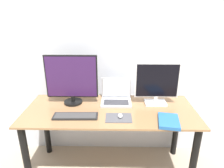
# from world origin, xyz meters

# --- Properties ---
(wall_back) EXTENTS (7.00, 0.05, 2.50)m
(wall_back) POSITION_xyz_m (0.00, 0.73, 1.25)
(wall_back) COLOR silver
(wall_back) RESTS_ON ground_plane
(desk) EXTENTS (1.62, 0.67, 0.73)m
(desk) POSITION_xyz_m (0.00, 0.33, 0.58)
(desk) COLOR olive
(desk) RESTS_ON ground_plane
(monitor_left) EXTENTS (0.51, 0.18, 0.49)m
(monitor_left) POSITION_xyz_m (-0.38, 0.47, 0.98)
(monitor_left) COLOR black
(monitor_left) RESTS_ON desk
(monitor_right) EXTENTS (0.43, 0.15, 0.42)m
(monitor_right) POSITION_xyz_m (0.46, 0.47, 0.94)
(monitor_right) COLOR silver
(monitor_right) RESTS_ON desk
(laptop) EXTENTS (0.30, 0.23, 0.24)m
(laptop) POSITION_xyz_m (0.06, 0.51, 0.78)
(laptop) COLOR #ADADB2
(laptop) RESTS_ON desk
(keyboard) EXTENTS (0.40, 0.13, 0.02)m
(keyboard) POSITION_xyz_m (-0.30, 0.18, 0.73)
(keyboard) COLOR black
(keyboard) RESTS_ON desk
(mousepad) EXTENTS (0.23, 0.17, 0.00)m
(mousepad) POSITION_xyz_m (0.08, 0.17, 0.73)
(mousepad) COLOR #47474C
(mousepad) RESTS_ON desk
(mouse) EXTENTS (0.04, 0.06, 0.03)m
(mouse) POSITION_xyz_m (0.09, 0.18, 0.75)
(mouse) COLOR silver
(mouse) RESTS_ON mousepad
(book) EXTENTS (0.21, 0.26, 0.03)m
(book) POSITION_xyz_m (0.50, 0.11, 0.74)
(book) COLOR #235B9E
(book) RESTS_ON desk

